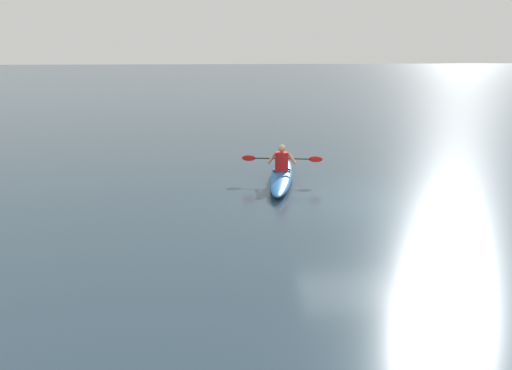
# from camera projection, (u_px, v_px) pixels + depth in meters

# --- Properties ---
(ground_plane) EXTENTS (160.00, 160.00, 0.00)m
(ground_plane) POSITION_uv_depth(u_px,v_px,m) (350.00, 201.00, 15.22)
(ground_plane) COLOR #283D4C
(kayak) EXTENTS (1.33, 4.80, 0.30)m
(kayak) POSITION_uv_depth(u_px,v_px,m) (282.00, 176.00, 17.30)
(kayak) COLOR #1959A5
(kayak) RESTS_ON ground
(kayaker) EXTENTS (2.32, 0.59, 0.76)m
(kayaker) POSITION_uv_depth(u_px,v_px,m) (282.00, 160.00, 17.19)
(kayaker) COLOR red
(kayaker) RESTS_ON kayak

